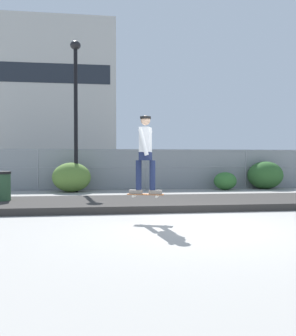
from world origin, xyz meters
TOP-DOWN VIEW (x-y plane):
  - ground_plane at (0.00, 0.00)m, footprint 120.00×120.00m
  - gravel_berm at (0.00, 3.17)m, footprint 12.19×2.80m
  - skateboard at (-0.98, 0.72)m, footprint 0.82×0.43m
  - skater at (-0.98, 0.72)m, footprint 0.72×0.62m
  - chain_fence at (0.00, 8.75)m, footprint 19.36×0.06m
  - street_lamp at (-3.08, 7.82)m, footprint 0.44×0.44m
  - parked_car_near at (-3.95, 11.50)m, footprint 4.49×2.13m
  - parked_car_mid at (1.37, 11.26)m, footprint 4.51×2.17m
  - parked_car_far at (8.17, 11.57)m, footprint 4.52×2.19m
  - library_building at (-10.02, 45.16)m, footprint 19.16×14.96m
  - shrub_left at (-3.28, 7.89)m, footprint 1.61×1.32m
  - shrub_center at (3.53, 8.03)m, footprint 1.04×0.85m
  - shrub_right at (5.59, 8.32)m, footprint 1.67×1.37m
  - trash_bin at (-4.86, 3.49)m, footprint 0.59×0.59m

SIDE VIEW (x-z plane):
  - ground_plane at x=0.00m, z-range 0.00..0.00m
  - gravel_berm at x=0.00m, z-range 0.00..0.19m
  - shrub_center at x=3.53m, z-range 0.00..0.80m
  - trash_bin at x=-4.86m, z-range 0.00..1.03m
  - skateboard at x=-0.98m, z-range 0.56..0.63m
  - shrub_left at x=-3.28m, z-range 0.00..1.25m
  - shrub_right at x=5.59m, z-range 0.00..1.29m
  - parked_car_near at x=-3.95m, z-range 0.01..1.67m
  - parked_car_mid at x=1.37m, z-range 0.01..1.67m
  - parked_car_far at x=8.17m, z-range 0.01..1.67m
  - chain_fence at x=0.00m, z-range 0.01..1.86m
  - skater at x=-0.98m, z-range 0.72..2.45m
  - street_lamp at x=-3.08m, z-range 0.81..7.15m
  - library_building at x=-10.02m, z-range 0.00..20.06m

